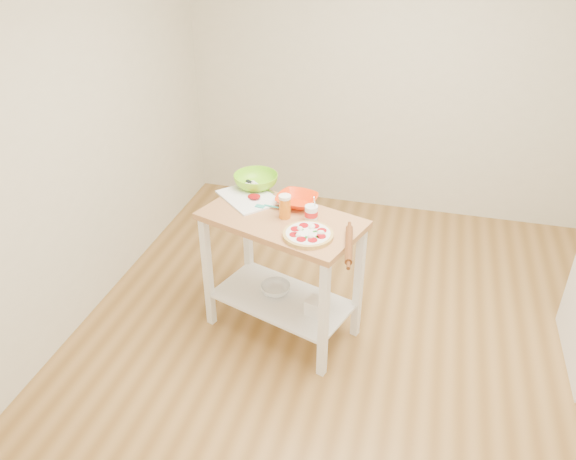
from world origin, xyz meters
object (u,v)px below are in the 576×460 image
Objects in this scene: shelf_glass_bowl at (276,289)px; shelf_bin at (316,307)px; green_bowl at (256,181)px; rolling_pin at (349,245)px; spatula at (266,206)px; pizza at (308,234)px; knife at (256,185)px; cutting_board at (249,197)px; beer_pint at (285,206)px; prep_island at (282,252)px; orange_bowl at (297,200)px; yogurt_tub at (311,213)px.

shelf_glass_bowl is 1.82× the size of shelf_bin.
rolling_pin is at bearing -38.89° from green_bowl.
spatula is 0.75× the size of shelf_glass_bowl.
pizza is at bearing -118.23° from shelf_bin.
rolling_pin is at bearing -6.79° from knife.
cutting_board is 4.40× the size of shelf_bin.
green_bowl is 1.98× the size of beer_pint.
cutting_board is (-0.28, 0.20, 0.27)m from prep_island.
orange_bowl reaches higher than spatula.
shelf_bin is at bearing -58.53° from yogurt_tub.
spatula is at bearing -150.42° from orange_bowl.
prep_island is at bearing -176.36° from yogurt_tub.
green_bowl is (-0.50, 0.54, 0.03)m from pizza.
spatula is (0.15, -0.11, 0.01)m from cutting_board.
spatula is at bearing 166.99° from yogurt_tub.
green_bowl reaches higher than orange_bowl.
spatula is 0.59× the size of orange_bowl.
cutting_board is (-0.49, 0.38, -0.01)m from pizza.
knife reaches higher than prep_island.
pizza is 1.16× the size of orange_bowl.
green_bowl is 0.76m from shelf_glass_bowl.
knife is at bearing 152.60° from orange_bowl.
rolling_pin is (0.28, -0.26, -0.03)m from yogurt_tub.
green_bowl is 0.82× the size of rolling_pin.
knife reaches higher than spatula.
knife is 0.96m from rolling_pin.
beer_pint is (0.30, -0.36, 0.03)m from green_bowl.
orange_bowl is at bearing 127.99° from yogurt_tub.
orange_bowl is 0.19m from beer_pint.
pizza reaches higher than knife.
yogurt_tub is 0.38m from rolling_pin.
cutting_board is at bearing 158.16° from yogurt_tub.
cutting_board reaches higher than shelf_glass_bowl.
prep_island is 0.36m from shelf_glass_bowl.
shelf_glass_bowl is (-0.53, 0.29, -0.63)m from rolling_pin.
orange_bowl is at bearing 134.05° from rolling_pin.
orange_bowl reaches higher than cutting_board.
prep_island is 0.34m from beer_pint.
prep_island is 7.25× the size of spatula.
yogurt_tub reaches higher than pizza.
spatula is at bearing 5.18° from cutting_board.
green_bowl is at bearing 132.42° from pizza.
cutting_board is at bearing -57.15° from knife.
spatula is 0.31m from knife.
beer_pint reaches higher than pizza.
prep_island is 0.60m from rolling_pin.
shelf_bin is (0.24, -0.11, -0.66)m from beer_pint.
beer_pint is (-0.19, 0.19, 0.06)m from pizza.
knife is 0.73m from shelf_glass_bowl.
prep_island is at bearing 139.54° from pizza.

